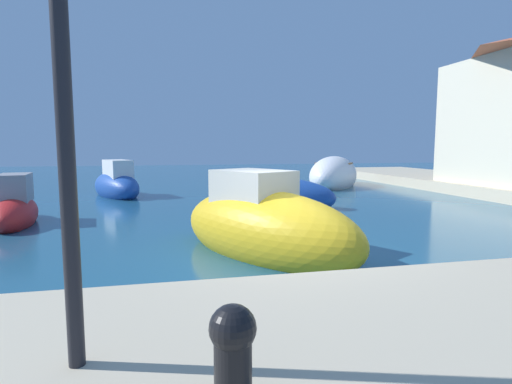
# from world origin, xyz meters

# --- Properties ---
(ground) EXTENTS (80.00, 80.00, 0.00)m
(ground) POSITION_xyz_m (0.00, 0.00, 0.00)
(ground) COLOR #1E5170
(quay_promenade) EXTENTS (44.00, 32.00, 0.50)m
(quay_promenade) POSITION_xyz_m (4.32, -0.37, 0.25)
(quay_promenade) COLOR beige
(quay_promenade) RESTS_ON ground
(moored_boat_0) EXTENTS (2.95, 4.44, 1.85)m
(moored_boat_0) POSITION_xyz_m (-4.26, 11.39, 0.46)
(moored_boat_0) COLOR #1E479E
(moored_boat_0) RESTS_ON ground
(moored_boat_2) EXTENTS (5.02, 5.93, 2.06)m
(moored_boat_2) POSITION_xyz_m (6.55, 13.28, 0.57)
(moored_boat_2) COLOR white
(moored_boat_2) RESTS_ON ground
(moored_boat_3) EXTENTS (1.59, 3.31, 1.58)m
(moored_boat_3) POSITION_xyz_m (-6.22, 5.28, 0.40)
(moored_boat_3) COLOR #B21E1E
(moored_boat_3) RESTS_ON ground
(moored_boat_4) EXTENTS (3.86, 4.87, 2.01)m
(moored_boat_4) POSITION_xyz_m (-0.26, 0.87, 0.52)
(moored_boat_4) COLOR gold
(moored_boat_4) RESTS_ON ground
(moored_boat_6) EXTENTS (4.60, 3.35, 1.36)m
(moored_boat_6) POSITION_xyz_m (1.44, 6.68, 0.38)
(moored_boat_6) COLOR #1E479E
(moored_boat_6) RESTS_ON ground
(quayside_lamp_post) EXTENTS (0.28, 0.28, 3.85)m
(quayside_lamp_post) POSITION_xyz_m (-2.81, -3.74, 2.86)
(quayside_lamp_post) COLOR black
(quayside_lamp_post) RESTS_ON quay_promenade
(mooring_bollard) EXTENTS (0.30, 0.30, 0.65)m
(mooring_bollard) POSITION_xyz_m (-1.75, -4.44, 0.87)
(mooring_bollard) COLOR black
(mooring_bollard) RESTS_ON quay_promenade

